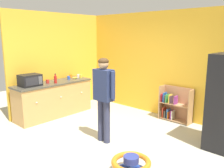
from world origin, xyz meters
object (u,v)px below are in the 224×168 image
microwave (30,80)px  orange_cup (71,76)px  bookshelf (174,106)px  white_cup (78,76)px  baby_walker (131,166)px  yellow_cup (81,76)px  ketchup_bottle (55,79)px  banana_bunch (75,78)px  kitchen_counter (54,99)px  standing_person (104,93)px  red_cup (48,81)px  blue_cup (69,78)px

microwave → orange_cup: size_ratio=5.05×
bookshelf → white_cup: (-2.58, -0.91, 0.58)m
baby_walker → yellow_cup: bearing=151.6°
ketchup_bottle → yellow_cup: (-0.11, 0.92, -0.05)m
white_cup → yellow_cup: (0.12, -0.00, 0.00)m
banana_bunch → kitchen_counter: bearing=-91.5°
kitchen_counter → microwave: size_ratio=4.33×
bookshelf → standing_person: 2.18m
ketchup_bottle → white_cup: size_ratio=2.59×
yellow_cup → kitchen_counter: bearing=-93.1°
white_cup → red_cup: size_ratio=1.00×
microwave → yellow_cup: microwave is taller
white_cup → microwave: bearing=-87.7°
banana_bunch → white_cup: (-0.09, 0.18, 0.02)m
blue_cup → orange_cup: same height
standing_person → yellow_cup: standing_person is taller
bookshelf → orange_cup: 2.98m
bookshelf → yellow_cup: yellow_cup is taller
kitchen_counter → white_cup: white_cup is taller
kitchen_counter → yellow_cup: 1.02m
kitchen_counter → white_cup: (-0.07, 0.90, 0.50)m
banana_bunch → yellow_cup: size_ratio=1.64×
baby_walker → banana_bunch: (-3.19, 1.53, 0.77)m
banana_bunch → white_cup: bearing=116.2°
baby_walker → white_cup: 3.78m
banana_bunch → white_cup: 0.21m
white_cup → yellow_cup: bearing=-0.6°
ketchup_bottle → white_cup: ketchup_bottle is taller
yellow_cup → blue_cup: bearing=-100.6°
standing_person → microwave: 2.12m
blue_cup → red_cup: same height
blue_cup → white_cup: (-0.05, 0.38, 0.00)m
baby_walker → white_cup: white_cup is taller
kitchen_counter → baby_walker: kitchen_counter is taller
kitchen_counter → banana_bunch: (0.02, 0.71, 0.48)m
kitchen_counter → red_cup: 0.53m
baby_walker → red_cup: red_cup is taller
baby_walker → orange_cup: bearing=155.6°
white_cup → red_cup: (0.09, -1.07, 0.00)m
bookshelf → red_cup: 3.23m
microwave → yellow_cup: (0.06, 1.53, -0.09)m
banana_bunch → standing_person: bearing=-24.9°
orange_cup → white_cup: bearing=48.3°
standing_person → banana_bunch: bearing=155.1°
red_cup → banana_bunch: bearing=90.2°
ketchup_bottle → red_cup: (-0.13, -0.15, -0.05)m
ketchup_bottle → banana_bunch: bearing=100.3°
blue_cup → yellow_cup: bearing=79.4°
microwave → ketchup_bottle: bearing=74.9°
banana_bunch → blue_cup: size_ratio=1.64×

